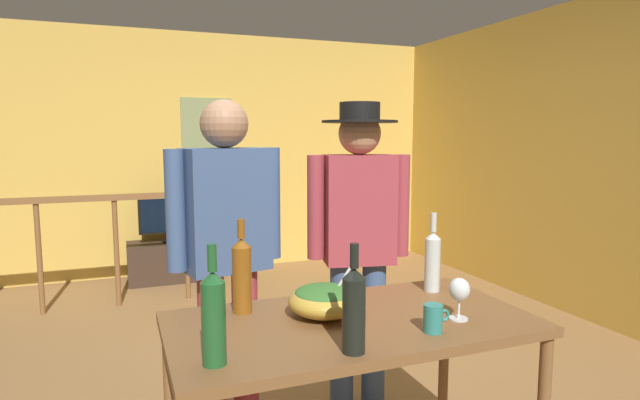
{
  "coord_description": "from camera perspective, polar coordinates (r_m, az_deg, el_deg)",
  "views": [
    {
      "loc": [
        -1.04,
        -2.73,
        1.5
      ],
      "look_at": [
        -0.2,
        -0.55,
        1.21
      ],
      "focal_mm": 29.5,
      "sensor_mm": 36.0,
      "label": 1
    }
  ],
  "objects": [
    {
      "name": "wine_bottle_green",
      "position": [
        1.73,
        -11.48,
        -12.21
      ],
      "size": [
        0.08,
        0.08,
        0.39
      ],
      "color": "#1E5628",
      "rests_on": "serving_table"
    },
    {
      "name": "serving_table",
      "position": [
        2.17,
        3.4,
        -14.68
      ],
      "size": [
        1.44,
        0.75,
        0.78
      ],
      "color": "brown",
      "rests_on": "ground_plane"
    },
    {
      "name": "wine_bottle_amber",
      "position": [
        2.2,
        -8.47,
        -7.94
      ],
      "size": [
        0.08,
        0.08,
        0.39
      ],
      "color": "brown",
      "rests_on": "serving_table"
    },
    {
      "name": "person_standing_left",
      "position": [
        2.62,
        -10.09,
        -4.26
      ],
      "size": [
        0.58,
        0.3,
        1.67
      ],
      "rotation": [
        0.0,
        0.0,
        3.35
      ],
      "color": "#9E3842",
      "rests_on": "ground_plane"
    },
    {
      "name": "stair_railing",
      "position": [
        4.94,
        -16.12,
        -3.24
      ],
      "size": [
        2.5,
        0.1,
        1.04
      ],
      "color": "brown",
      "rests_on": "ground_plane"
    },
    {
      "name": "salad_bowl",
      "position": [
        2.16,
        0.57,
        -10.7
      ],
      "size": [
        0.3,
        0.3,
        0.2
      ],
      "color": "gold",
      "rests_on": "serving_table"
    },
    {
      "name": "wine_bottle_clear",
      "position": [
        2.52,
        12.11,
        -6.36
      ],
      "size": [
        0.07,
        0.07,
        0.37
      ],
      "color": "silver",
      "rests_on": "serving_table"
    },
    {
      "name": "side_wall_right",
      "position": [
        5.13,
        23.02,
        4.19
      ],
      "size": [
        0.1,
        4.72,
        2.59
      ],
      "primitive_type": "cube",
      "color": "gold",
      "rests_on": "ground_plane"
    },
    {
      "name": "wine_bottle_dark",
      "position": [
        1.79,
        3.7,
        -11.65
      ],
      "size": [
        0.08,
        0.08,
        0.37
      ],
      "color": "black",
      "rests_on": "serving_table"
    },
    {
      "name": "ground_plane",
      "position": [
        3.29,
        -0.33,
        -20.14
      ],
      "size": [
        8.19,
        8.19,
        0.0
      ],
      "primitive_type": "plane",
      "color": "olive"
    },
    {
      "name": "tv_console",
      "position": [
        5.7,
        -15.63,
        -6.35
      ],
      "size": [
        0.9,
        0.4,
        0.41
      ],
      "primitive_type": "cube",
      "color": "#38281E",
      "rests_on": "ground_plane"
    },
    {
      "name": "flat_screen_tv",
      "position": [
        5.58,
        -15.77,
        -1.45
      ],
      "size": [
        0.66,
        0.12,
        0.51
      ],
      "color": "black",
      "rests_on": "tv_console"
    },
    {
      "name": "back_wall",
      "position": [
        5.97,
        -11.18,
        4.95
      ],
      "size": [
        5.06,
        0.1,
        2.59
      ],
      "primitive_type": "cube",
      "color": "gold",
      "rests_on": "ground_plane"
    },
    {
      "name": "wine_glass",
      "position": [
        2.18,
        14.88,
        -9.51
      ],
      "size": [
        0.08,
        0.08,
        0.17
      ],
      "color": "silver",
      "rests_on": "serving_table"
    },
    {
      "name": "mug_teal",
      "position": [
        2.04,
        12.21,
        -12.43
      ],
      "size": [
        0.11,
        0.07,
        0.1
      ],
      "color": "teal",
      "rests_on": "serving_table"
    },
    {
      "name": "framed_picture",
      "position": [
        5.89,
        -12.18,
        7.41
      ],
      "size": [
        0.54,
        0.03,
        0.69
      ],
      "primitive_type": "cube",
      "color": "#7C8B5B"
    },
    {
      "name": "person_standing_right",
      "position": [
        2.84,
        4.22,
        -3.23
      ],
      "size": [
        0.55,
        0.4,
        1.67
      ],
      "rotation": [
        0.0,
        0.0,
        2.93
      ],
      "color": "#3D5684",
      "rests_on": "ground_plane"
    }
  ]
}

